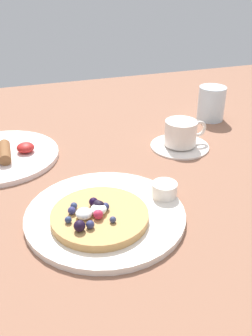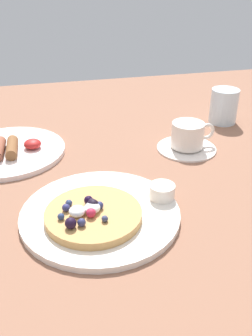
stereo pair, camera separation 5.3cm
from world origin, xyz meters
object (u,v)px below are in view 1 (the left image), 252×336
Objects in this scene: syrup_ramekin at (164,189)px; coffee_cup at (181,132)px; water_glass at (211,103)px; pancake_plate at (105,215)px; coffee_saucer at (180,145)px.

coffee_cup reaches higher than syrup_ramekin.
coffee_cup is 0.20m from water_glass.
coffee_cup is 1.14× the size of water_glass.
syrup_ramekin is (0.12, 0.01, 0.02)m from pancake_plate.
coffee_cup is (0.00, 0.00, 0.03)m from coffee_saucer.
syrup_ramekin is at bearing 7.01° from pancake_plate.
water_glass is (0.28, 0.33, 0.02)m from syrup_ramekin.
coffee_cup is at bearing 40.78° from pancake_plate.
pancake_plate is 2.99× the size of water_glass.
water_glass reaches higher than coffee_saucer.
syrup_ramekin is 0.43m from water_glass.
coffee_cup is at bearing 1.60° from coffee_saucer.
coffee_saucer is at bearing 57.12° from syrup_ramekin.
pancake_plate is 0.32m from coffee_saucer.
syrup_ramekin is 0.23m from coffee_cup.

